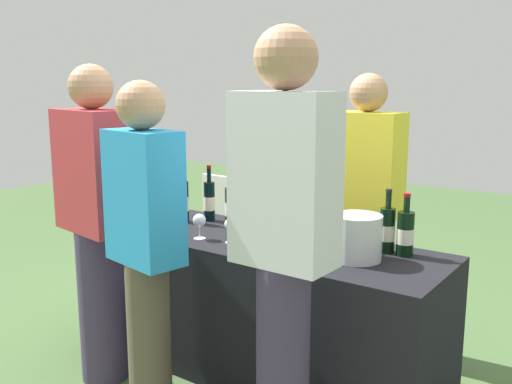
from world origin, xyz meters
name	(u,v)px	position (x,y,z in m)	size (l,w,h in m)	color
ground_plane	(256,367)	(0.00, 0.00, 0.00)	(12.00, 12.00, 0.00)	#476638
tasting_table	(256,305)	(0.00, 0.00, 0.36)	(2.01, 0.65, 0.73)	black
wine_bottle_0	(183,201)	(-0.56, 0.06, 0.85)	(0.07, 0.07, 0.34)	black
wine_bottle_1	(209,201)	(-0.46, 0.17, 0.85)	(0.07, 0.07, 0.33)	black
wine_bottle_2	(231,206)	(-0.27, 0.14, 0.85)	(0.07, 0.07, 0.33)	black
wine_bottle_3	(263,215)	(0.00, 0.07, 0.85)	(0.07, 0.07, 0.32)	black
wine_bottle_4	(329,225)	(0.38, 0.09, 0.84)	(0.07, 0.07, 0.30)	black
wine_bottle_5	(387,230)	(0.65, 0.17, 0.84)	(0.07, 0.07, 0.31)	black
wine_bottle_6	(405,233)	(0.74, 0.17, 0.84)	(0.08, 0.08, 0.30)	black
wine_glass_0	(155,207)	(-0.64, -0.10, 0.84)	(0.07, 0.07, 0.15)	silver
wine_glass_1	(199,221)	(-0.24, -0.17, 0.82)	(0.07, 0.07, 0.13)	silver
wine_glass_2	(231,225)	(-0.06, -0.14, 0.82)	(0.07, 0.07, 0.13)	silver
wine_glass_3	(248,228)	(0.06, -0.15, 0.83)	(0.07, 0.07, 0.14)	silver
wine_glass_4	(362,247)	(0.64, -0.08, 0.81)	(0.06, 0.06, 0.12)	silver
ice_bucket	(357,237)	(0.58, -0.02, 0.83)	(0.23, 0.23, 0.21)	silver
server_pouring	(365,203)	(0.33, 0.61, 0.86)	(0.40, 0.22, 1.58)	#3F3351
guest_0	(98,217)	(-0.59, -0.54, 0.87)	(0.47, 0.31, 1.62)	#3F3351
guest_1	(146,244)	(-0.10, -0.69, 0.85)	(0.38, 0.25, 1.55)	brown
guest_2	(284,239)	(0.56, -0.61, 0.96)	(0.39, 0.23, 1.74)	#3F3351
menu_board	(231,233)	(-0.89, 0.93, 0.42)	(0.55, 0.03, 0.84)	white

